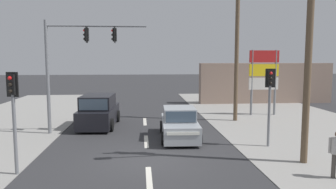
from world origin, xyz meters
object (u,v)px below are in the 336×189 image
Objects in this scene: utility_pole_foreground_right at (306,33)px; suv_oncoming_near at (99,112)px; sedan_receding_far at (179,124)px; pedestal_signal_left_kerb at (13,106)px; pedestal_signal_right_kerb at (270,94)px; traffic_signal_mast at (72,56)px; utility_pole_midground_right at (237,39)px; shopping_plaza_sign at (264,73)px.

utility_pole_foreground_right is 1.98× the size of suv_oncoming_near.
sedan_receding_far is (4.41, -3.24, -0.18)m from suv_oncoming_near.
utility_pole_foreground_right is at bearing 2.15° from pedestal_signal_left_kerb.
pedestal_signal_right_kerb is 0.77× the size of suv_oncoming_near.
traffic_signal_mast reaches higher than suv_oncoming_near.
utility_pole_foreground_right is at bearing -89.92° from utility_pole_midground_right.
traffic_signal_mast reaches higher than pedestal_signal_left_kerb.
traffic_signal_mast is (-9.66, -2.75, -1.10)m from utility_pole_midground_right.
suv_oncoming_near is at bearing 138.42° from utility_pole_foreground_right.
sedan_receding_far is (6.24, 4.76, -1.71)m from pedestal_signal_left_kerb.
utility_pole_midground_right is 3.92m from shopping_plaza_sign.
traffic_signal_mast is 1.69× the size of pedestal_signal_right_kerb.
suv_oncoming_near reaches higher than sedan_receding_far.
pedestal_signal_left_kerb is at bearing -164.52° from pedestal_signal_right_kerb.
shopping_plaza_sign is 0.99× the size of suv_oncoming_near.
shopping_plaza_sign is 1.07× the size of sedan_receding_far.
traffic_signal_mast is at bearing 159.50° from pedestal_signal_right_kerb.
utility_pole_midground_right is 2.81× the size of pedestal_signal_right_kerb.
sedan_receding_far is (-3.85, 1.96, -1.71)m from pedestal_signal_right_kerb.
suv_oncoming_near is at bearing -173.02° from utility_pole_midground_right.
sedan_receding_far is at bearing -36.33° from suv_oncoming_near.
pedestal_signal_left_kerb is at bearing -142.67° from sedan_receding_far.
shopping_plaza_sign reaches higher than sedan_receding_far.
pedestal_signal_left_kerb is 0.77× the size of shopping_plaza_sign.
suv_oncoming_near is 1.08× the size of sedan_receding_far.
pedestal_signal_right_kerb is 9.88m from suv_oncoming_near.
shopping_plaza_sign is (2.56, 1.93, -2.27)m from utility_pole_midground_right.
utility_pole_midground_right is at bearing 87.22° from pedestal_signal_right_kerb.
traffic_signal_mast is 1.29× the size of suv_oncoming_near.
shopping_plaza_sign is 11.70m from suv_oncoming_near.
utility_pole_foreground_right reaches higher than sedan_receding_far.
pedestal_signal_left_kerb is at bearing -102.87° from suv_oncoming_near.
utility_pole_midground_right is (-0.01, 8.66, 0.32)m from utility_pole_foreground_right.
suv_oncoming_near is at bearing 57.30° from traffic_signal_mast.
pedestal_signal_right_kerb is 1.00× the size of pedestal_signal_left_kerb.
suv_oncoming_near is (1.09, 1.71, -3.26)m from traffic_signal_mast.
traffic_signal_mast is 1.40× the size of sedan_receding_far.
sedan_receding_far is at bearing -137.18° from shopping_plaza_sign.
pedestal_signal_right_kerb is 0.83× the size of sedan_receding_far.
utility_pole_foreground_right is 2.13× the size of sedan_receding_far.
traffic_signal_mast is at bearing -122.70° from suv_oncoming_near.
utility_pole_foreground_right is 1.99× the size of shopping_plaza_sign.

